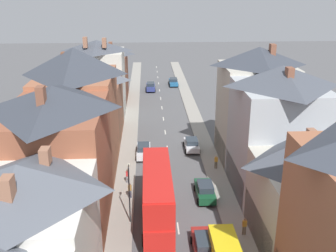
# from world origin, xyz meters

# --- Properties ---
(pavement_left) EXTENTS (2.20, 104.00, 0.14)m
(pavement_left) POSITION_xyz_m (-5.10, 38.00, 0.07)
(pavement_left) COLOR gray
(pavement_left) RESTS_ON ground
(pavement_right) EXTENTS (2.20, 104.00, 0.14)m
(pavement_right) POSITION_xyz_m (5.10, 38.00, 0.07)
(pavement_right) COLOR gray
(pavement_right) RESTS_ON ground
(centre_line_dashes) EXTENTS (0.14, 97.80, 0.01)m
(centre_line_dashes) POSITION_xyz_m (0.00, 36.00, 0.01)
(centre_line_dashes) COLOR silver
(centre_line_dashes) RESTS_ON ground
(terrace_row_left) EXTENTS (8.00, 71.92, 14.09)m
(terrace_row_left) POSITION_xyz_m (-10.18, 23.30, 5.85)
(terrace_row_left) COLOR silver
(terrace_row_left) RESTS_ON ground
(terrace_row_right) EXTENTS (8.00, 42.89, 14.19)m
(terrace_row_right) POSITION_xyz_m (10.19, 9.98, 6.06)
(terrace_row_right) COLOR #BCB7A8
(terrace_row_right) RESTS_ON ground
(double_decker_bus_lead) EXTENTS (2.74, 10.80, 5.30)m
(double_decker_bus_lead) POSITION_xyz_m (-1.81, 12.75, 2.82)
(double_decker_bus_lead) COLOR red
(double_decker_bus_lead) RESTS_ON ground
(car_near_blue) EXTENTS (1.90, 3.94, 1.60)m
(car_near_blue) POSITION_xyz_m (3.10, 29.28, 0.81)
(car_near_blue) COLOR silver
(car_near_blue) RESTS_ON ground
(car_near_silver) EXTENTS (1.90, 4.58, 1.62)m
(car_near_silver) POSITION_xyz_m (3.10, 63.95, 0.82)
(car_near_silver) COLOR #236093
(car_near_silver) RESTS_ON ground
(car_parked_left_a) EXTENTS (1.90, 4.29, 1.65)m
(car_parked_left_a) POSITION_xyz_m (3.10, 17.19, 0.83)
(car_parked_left_a) COLOR #144728
(car_parked_left_a) RESTS_ON ground
(car_parked_right_a) EXTENTS (1.90, 4.34, 1.65)m
(car_parked_right_a) POSITION_xyz_m (-3.10, 27.61, 0.83)
(car_parked_right_a) COLOR silver
(car_parked_right_a) RESTS_ON ground
(car_mid_black) EXTENTS (1.90, 4.50, 1.65)m
(car_mid_black) POSITION_xyz_m (1.80, 8.34, 0.83)
(car_mid_black) COLOR maroon
(car_mid_black) RESTS_ON ground
(car_parked_left_b) EXTENTS (1.90, 4.46, 1.70)m
(car_parked_left_b) POSITION_xyz_m (-1.80, 59.86, 0.85)
(car_parked_left_b) COLOR navy
(car_parked_left_b) RESTS_ON ground
(pedestrian_mid_left) EXTENTS (0.36, 0.22, 1.61)m
(pedestrian_mid_left) POSITION_xyz_m (5.53, 10.59, 1.03)
(pedestrian_mid_left) COLOR brown
(pedestrian_mid_left) RESTS_ON pavement_right
(pedestrian_mid_right) EXTENTS (0.36, 0.22, 1.61)m
(pedestrian_mid_right) POSITION_xyz_m (-4.42, 17.32, 1.03)
(pedestrian_mid_right) COLOR #3D4256
(pedestrian_mid_right) RESTS_ON pavement_left
(pedestrian_far_left) EXTENTS (0.36, 0.22, 1.61)m
(pedestrian_far_left) POSITION_xyz_m (-4.78, 20.43, 1.03)
(pedestrian_far_left) COLOR gray
(pedestrian_far_left) RESTS_ON pavement_left
(pedestrian_far_right) EXTENTS (0.36, 0.22, 1.61)m
(pedestrian_far_right) POSITION_xyz_m (5.30, 23.51, 1.03)
(pedestrian_far_right) COLOR brown
(pedestrian_far_right) RESTS_ON pavement_right
(street_lamp) EXTENTS (0.20, 1.12, 5.50)m
(street_lamp) POSITION_xyz_m (-4.25, 13.23, 3.24)
(street_lamp) COLOR black
(street_lamp) RESTS_ON ground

